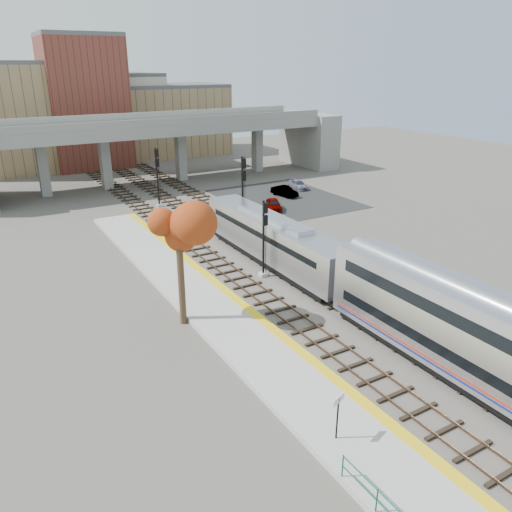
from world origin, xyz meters
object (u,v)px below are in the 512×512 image
signal_mast_near (264,242)px  tree (178,234)px  car_b (284,191)px  car_c (298,185)px  locomotive (273,239)px  signal_mast_mid (243,194)px  car_a (274,204)px  signal_mast_far (158,178)px

signal_mast_near → tree: size_ratio=0.75×
car_b → car_c: car_b is taller
locomotive → signal_mast_mid: bearing=77.4°
locomotive → car_a: bearing=57.6°
signal_mast_far → car_c: (19.72, -0.96, -2.90)m
signal_mast_far → car_b: size_ratio=1.77×
tree → car_b: tree is taller
locomotive → signal_mast_far: size_ratio=2.70×
locomotive → signal_mast_near: (-2.10, -1.91, 0.74)m
signal_mast_mid → car_a: 9.39m
signal_mast_mid → signal_mast_far: (-4.10, 13.52, -0.46)m
signal_mast_mid → car_a: signal_mast_mid is taller
car_c → tree: bearing=-130.0°
locomotive → car_a: 16.94m
car_c → signal_mast_mid: bearing=-135.1°
signal_mast_near → car_a: 19.76m
signal_mast_near → car_c: (19.72, 23.43, -2.42)m
locomotive → tree: size_ratio=2.25×
tree → car_c: tree is taller
locomotive → car_a: size_ratio=4.95×
car_b → car_c: bearing=21.8°
signal_mast_mid → signal_mast_far: bearing=106.9°
signal_mast_near → signal_mast_mid: 11.65m
car_b → car_c: (3.94, 2.53, -0.09)m
signal_mast_mid → signal_mast_far: 14.14m
tree → car_a: 28.76m
locomotive → signal_mast_near: size_ratio=3.00×
signal_mast_far → tree: (-8.66, -28.34, 2.77)m
signal_mast_near → car_a: size_ratio=1.65×
tree → locomotive: bearing=28.6°
signal_mast_mid → car_a: bearing=37.0°
locomotive → car_c: 27.86m
locomotive → car_b: size_ratio=4.79×
car_a → car_c: (8.58, 7.27, -0.09)m
car_b → signal_mast_mid: bearing=-150.2°
locomotive → signal_mast_near: 2.94m
car_c → car_b: bearing=-141.2°
signal_mast_near → signal_mast_mid: bearing=69.3°
locomotive → signal_mast_near: signal_mast_near is taller
signal_mast_near → car_c: bearing=49.9°
tree → car_a: size_ratio=2.19×
signal_mast_mid → car_c: (15.62, 12.56, -3.36)m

